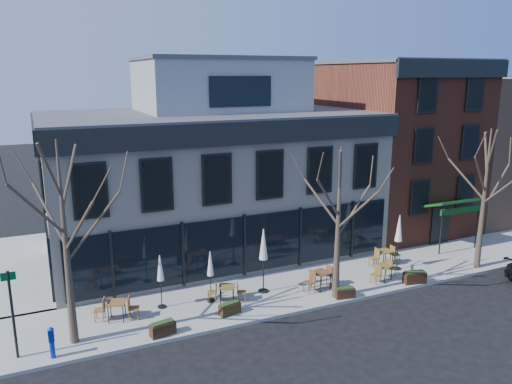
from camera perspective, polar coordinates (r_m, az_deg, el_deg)
name	(u,v)px	position (r m, az deg, el deg)	size (l,w,h in m)	color
ground	(244,279)	(26.06, -1.37, -9.95)	(120.00, 120.00, 0.00)	black
sidewalk_front	(320,283)	(25.64, 7.35, -10.28)	(33.50, 4.70, 0.15)	gray
sidewalk_side	(5,271)	(29.96, -26.72, -8.11)	(4.50, 12.00, 0.15)	gray
corner_building	(211,172)	(29.23, -5.15, 2.29)	(18.39, 10.39, 11.10)	beige
red_brick_building	(391,144)	(35.32, 15.18, 5.31)	(8.20, 11.78, 11.18)	brown
bg_building	(485,143)	(43.07, 24.69, 5.08)	(12.00, 12.00, 10.00)	#8C664C
tree_corner	(66,242)	(19.84, -20.91, -5.36)	(3.93, 3.98, 7.92)	#382B21
tree_mid	(338,222)	(22.86, 9.41, -3.40)	(3.50, 3.55, 7.04)	#382B21
tree_right	(484,197)	(28.65, 24.64, -0.56)	(3.72, 3.77, 7.48)	#382B21
sign_pole	(12,309)	(20.37, -26.10, -11.96)	(0.50, 0.10, 3.40)	black
call_box	(52,341)	(20.39, -22.32, -15.50)	(0.25, 0.25, 1.25)	#0C24A7
cafe_set_0	(117,308)	(22.40, -15.64, -12.70)	(1.95, 1.02, 1.00)	brown
cafe_set_2	(227,292)	(23.20, -3.35, -11.32)	(1.83, 1.13, 0.95)	brown
cafe_set_3	(321,278)	(24.65, 7.44, -9.74)	(2.05, 0.94, 1.05)	brown
cafe_set_4	(383,271)	(26.25, 14.36, -8.71)	(1.83, 0.98, 0.94)	brown
cafe_set_5	(385,256)	(28.21, 14.49, -7.08)	(1.90, 0.77, 1.00)	brown
umbrella_0	(160,271)	(22.54, -10.89, -8.83)	(0.39, 0.39, 2.47)	black
umbrella_1	(210,266)	(22.81, -5.24, -8.44)	(0.39, 0.39, 2.42)	black
umbrella_2	(263,248)	(23.51, 0.86, -6.39)	(0.50, 0.50, 3.14)	black
umbrella_4	(399,231)	(27.27, 16.01, -4.33)	(0.48, 0.48, 3.00)	black
planter_0	(163,328)	(20.93, -10.61, -15.07)	(1.07, 0.59, 0.57)	#321E10
planter_1	(230,308)	(22.21, -3.02, -13.13)	(1.01, 0.57, 0.53)	#2E200F
planter_2	(345,293)	(23.99, 10.14, -11.26)	(0.97, 0.54, 0.51)	#321B10
planter_3	(415,277)	(26.36, 17.68, -9.25)	(1.18, 0.65, 0.62)	black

